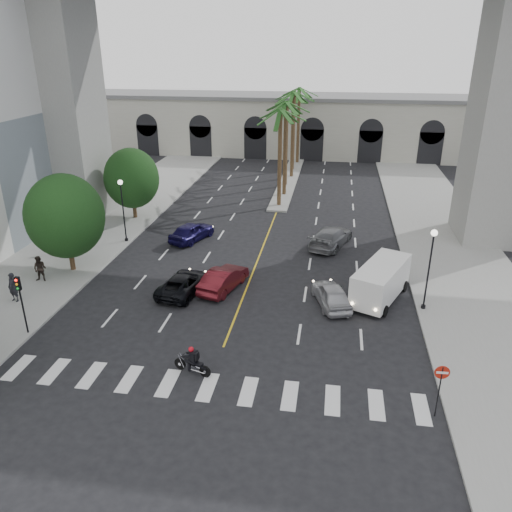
{
  "coord_description": "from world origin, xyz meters",
  "views": [
    {
      "loc": [
        5.44,
        -20.58,
        15.33
      ],
      "look_at": [
        1.17,
        6.0,
        3.83
      ],
      "focal_mm": 35.0,
      "sensor_mm": 36.0,
      "label": 1
    }
  ],
  "objects_px": {
    "traffic_signal_far": "(20,296)",
    "car_e": "(192,231)",
    "do_not_enter_sign": "(441,380)",
    "lamp_post_left_far": "(123,206)",
    "lamp_post_right": "(430,263)",
    "car_d": "(331,237)",
    "pedestrian_a": "(13,287)",
    "pedestrian_b": "(40,269)",
    "car_a": "(331,294)",
    "car_c": "(184,283)",
    "car_b": "(224,279)",
    "motorcycle_rider": "(193,362)",
    "cargo_van": "(381,281)"
  },
  "relations": [
    {
      "from": "lamp_post_right",
      "to": "lamp_post_left_far",
      "type": "bearing_deg",
      "value": 160.67
    },
    {
      "from": "car_d",
      "to": "pedestrian_a",
      "type": "distance_m",
      "value": 23.61
    },
    {
      "from": "lamp_post_right",
      "to": "car_c",
      "type": "relative_size",
      "value": 1.11
    },
    {
      "from": "lamp_post_right",
      "to": "cargo_van",
      "type": "bearing_deg",
      "value": 158.72
    },
    {
      "from": "lamp_post_right",
      "to": "traffic_signal_far",
      "type": "relative_size",
      "value": 1.47
    },
    {
      "from": "pedestrian_a",
      "to": "pedestrian_b",
      "type": "xyz_separation_m",
      "value": [
        0.07,
        2.97,
        -0.05
      ]
    },
    {
      "from": "car_c",
      "to": "pedestrian_a",
      "type": "relative_size",
      "value": 2.49
    },
    {
      "from": "motorcycle_rider",
      "to": "car_e",
      "type": "xyz_separation_m",
      "value": [
        -5.16,
        17.89,
        0.09
      ]
    },
    {
      "from": "pedestrian_b",
      "to": "car_d",
      "type": "bearing_deg",
      "value": 22.78
    },
    {
      "from": "car_d",
      "to": "pedestrian_b",
      "type": "height_order",
      "value": "pedestrian_b"
    },
    {
      "from": "pedestrian_b",
      "to": "do_not_enter_sign",
      "type": "bearing_deg",
      "value": -25.81
    },
    {
      "from": "lamp_post_right",
      "to": "car_d",
      "type": "bearing_deg",
      "value": 121.06
    },
    {
      "from": "traffic_signal_far",
      "to": "car_e",
      "type": "height_order",
      "value": "traffic_signal_far"
    },
    {
      "from": "car_a",
      "to": "cargo_van",
      "type": "relative_size",
      "value": 0.71
    },
    {
      "from": "traffic_signal_far",
      "to": "pedestrian_b",
      "type": "height_order",
      "value": "traffic_signal_far"
    },
    {
      "from": "car_a",
      "to": "car_c",
      "type": "xyz_separation_m",
      "value": [
        -9.74,
        0.17,
        -0.07
      ]
    },
    {
      "from": "car_c",
      "to": "lamp_post_right",
      "type": "bearing_deg",
      "value": -170.35
    },
    {
      "from": "pedestrian_a",
      "to": "do_not_enter_sign",
      "type": "xyz_separation_m",
      "value": [
        24.77,
        -6.71,
        0.83
      ]
    },
    {
      "from": "lamp_post_right",
      "to": "motorcycle_rider",
      "type": "height_order",
      "value": "lamp_post_right"
    },
    {
      "from": "lamp_post_left_far",
      "to": "do_not_enter_sign",
      "type": "relative_size",
      "value": 2.0
    },
    {
      "from": "car_b",
      "to": "pedestrian_b",
      "type": "height_order",
      "value": "pedestrian_b"
    },
    {
      "from": "lamp_post_left_far",
      "to": "lamp_post_right",
      "type": "relative_size",
      "value": 1.0
    },
    {
      "from": "car_a",
      "to": "car_c",
      "type": "bearing_deg",
      "value": -18.62
    },
    {
      "from": "lamp_post_right",
      "to": "pedestrian_b",
      "type": "xyz_separation_m",
      "value": [
        -25.57,
        -0.18,
        -2.15
      ]
    },
    {
      "from": "car_c",
      "to": "pedestrian_b",
      "type": "relative_size",
      "value": 2.62
    },
    {
      "from": "lamp_post_left_far",
      "to": "lamp_post_right",
      "type": "bearing_deg",
      "value": -19.33
    },
    {
      "from": "car_d",
      "to": "cargo_van",
      "type": "distance_m",
      "value": 9.5
    },
    {
      "from": "lamp_post_left_far",
      "to": "car_d",
      "type": "distance_m",
      "value": 17.12
    },
    {
      "from": "pedestrian_b",
      "to": "car_b",
      "type": "bearing_deg",
      "value": 0.4
    },
    {
      "from": "lamp_post_right",
      "to": "car_d",
      "type": "relative_size",
      "value": 0.96
    },
    {
      "from": "car_d",
      "to": "car_b",
      "type": "bearing_deg",
      "value": 71.41
    },
    {
      "from": "cargo_van",
      "to": "lamp_post_right",
      "type": "bearing_deg",
      "value": 1.92
    },
    {
      "from": "pedestrian_a",
      "to": "pedestrian_b",
      "type": "relative_size",
      "value": 1.05
    },
    {
      "from": "do_not_enter_sign",
      "to": "lamp_post_left_far",
      "type": "bearing_deg",
      "value": 137.86
    },
    {
      "from": "car_b",
      "to": "lamp_post_right",
      "type": "bearing_deg",
      "value": -168.16
    },
    {
      "from": "car_d",
      "to": "cargo_van",
      "type": "xyz_separation_m",
      "value": [
        3.33,
        -8.88,
        0.54
      ]
    },
    {
      "from": "car_c",
      "to": "pedestrian_a",
      "type": "bearing_deg",
      "value": 26.63
    },
    {
      "from": "car_c",
      "to": "traffic_signal_far",
      "type": "bearing_deg",
      "value": 51.33
    },
    {
      "from": "do_not_enter_sign",
      "to": "traffic_signal_far",
      "type": "bearing_deg",
      "value": 168.28
    },
    {
      "from": "car_a",
      "to": "car_e",
      "type": "relative_size",
      "value": 0.94
    },
    {
      "from": "lamp_post_left_far",
      "to": "motorcycle_rider",
      "type": "xyz_separation_m",
      "value": [
        10.43,
        -16.51,
        -2.53
      ]
    },
    {
      "from": "pedestrian_b",
      "to": "do_not_enter_sign",
      "type": "height_order",
      "value": "do_not_enter_sign"
    },
    {
      "from": "lamp_post_left_far",
      "to": "car_e",
      "type": "height_order",
      "value": "lamp_post_left_far"
    },
    {
      "from": "car_e",
      "to": "cargo_van",
      "type": "bearing_deg",
      "value": 171.8
    },
    {
      "from": "car_c",
      "to": "pedestrian_a",
      "type": "height_order",
      "value": "pedestrian_a"
    },
    {
      "from": "cargo_van",
      "to": "pedestrian_b",
      "type": "xyz_separation_m",
      "value": [
        -22.94,
        -1.2,
        -0.28
      ]
    },
    {
      "from": "car_a",
      "to": "pedestrian_b",
      "type": "bearing_deg",
      "value": -17.64
    },
    {
      "from": "car_b",
      "to": "cargo_van",
      "type": "distance_m",
      "value": 10.29
    },
    {
      "from": "car_b",
      "to": "pedestrian_b",
      "type": "relative_size",
      "value": 2.53
    },
    {
      "from": "lamp_post_left_far",
      "to": "lamp_post_right",
      "type": "height_order",
      "value": "same"
    }
  ]
}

